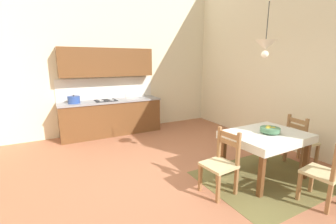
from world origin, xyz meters
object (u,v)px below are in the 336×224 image
(kitchen_cabinetry, at_px, (110,102))
(dining_chair_tv_side, at_px, (221,164))
(dining_table, at_px, (265,141))
(pendant_lamp, at_px, (266,46))
(dining_chair_window_side, at_px, (301,142))
(fruit_bowl, at_px, (270,130))
(dining_chair_camera_side, at_px, (326,173))

(kitchen_cabinetry, height_order, dining_chair_tv_side, kitchen_cabinetry)
(dining_table, xyz_separation_m, pendant_lamp, (-0.06, 0.12, 1.49))
(dining_table, distance_m, dining_chair_window_side, 0.98)
(dining_table, distance_m, fruit_bowl, 0.20)
(kitchen_cabinetry, bearing_deg, dining_chair_window_side, -53.52)
(pendant_lamp, bearing_deg, dining_chair_tv_side, -170.98)
(dining_chair_window_side, relative_size, fruit_bowl, 3.10)
(dining_chair_tv_side, bearing_deg, fruit_bowl, -0.70)
(kitchen_cabinetry, relative_size, dining_chair_camera_side, 2.73)
(dining_table, height_order, dining_chair_tv_side, dining_chair_tv_side)
(dining_chair_tv_side, relative_size, pendant_lamp, 1.16)
(kitchen_cabinetry, bearing_deg, dining_chair_tv_side, -79.20)
(dining_chair_tv_side, bearing_deg, dining_table, 1.47)
(dining_table, bearing_deg, fruit_bowl, -48.29)
(kitchen_cabinetry, height_order, dining_table, kitchen_cabinetry)
(dining_chair_window_side, bearing_deg, fruit_bowl, -177.72)
(dining_table, height_order, fruit_bowl, fruit_bowl)
(dining_table, relative_size, dining_chair_camera_side, 1.37)
(kitchen_cabinetry, distance_m, dining_chair_tv_side, 3.60)
(dining_chair_window_side, xyz_separation_m, dining_chair_tv_side, (-1.91, -0.03, 0.00))
(dining_chair_tv_side, distance_m, pendant_lamp, 1.90)
(kitchen_cabinetry, bearing_deg, fruit_bowl, -64.95)
(dining_table, xyz_separation_m, dining_chair_tv_side, (-0.95, -0.02, -0.18))
(kitchen_cabinetry, xyz_separation_m, dining_table, (1.62, -3.49, -0.24))
(dining_chair_tv_side, bearing_deg, pendant_lamp, 9.02)
(dining_chair_camera_side, relative_size, pendant_lamp, 1.16)
(dining_chair_window_side, bearing_deg, dining_chair_tv_side, -179.24)
(dining_chair_camera_side, bearing_deg, dining_chair_tv_side, 139.19)
(kitchen_cabinetry, bearing_deg, dining_chair_camera_side, -68.99)
(dining_chair_tv_side, xyz_separation_m, pendant_lamp, (0.89, 0.14, 1.67))
(dining_chair_tv_side, bearing_deg, kitchen_cabinetry, 100.80)
(dining_table, xyz_separation_m, dining_chair_camera_side, (0.07, -0.90, -0.18))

